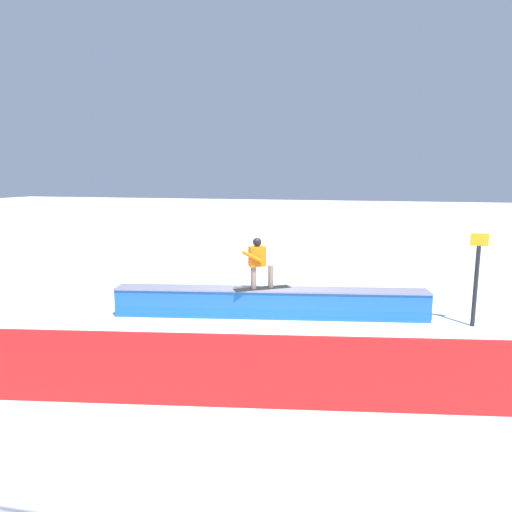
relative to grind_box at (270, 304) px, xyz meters
The scene contains 5 objects.
ground_plane 0.34m from the grind_box, ahead, with size 120.00×120.00×0.00m, color white.
grind_box is the anchor object (origin of this frame).
snowboarder 1.16m from the grind_box, 18.47° to the left, with size 1.39×1.05×1.32m.
safety_fence 4.81m from the grind_box, 90.00° to the left, with size 11.20×0.06×1.19m, color red.
trail_marker 5.02m from the grind_box, behind, with size 0.40×0.10×2.26m.
Camera 1 is at (-2.60, 11.00, 3.56)m, focal length 31.90 mm.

